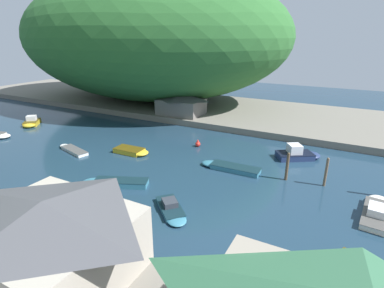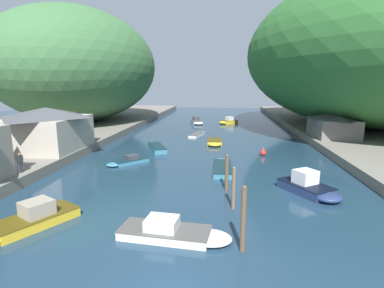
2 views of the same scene
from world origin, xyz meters
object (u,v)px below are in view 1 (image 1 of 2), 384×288
boat_yellow_tender (133,151)px  boat_far_right_bank (72,149)px  boathouse_shed (49,239)px  boat_cabin_cruiser (228,167)px  boat_small_dinghy (172,210)px  boat_red_skiff (113,182)px  boat_moored_right (377,211)px  boat_white_cruiser (381,285)px  boat_open_rowboat (299,154)px  boat_navy_launch (31,123)px  right_bank_cottage (181,103)px  person_by_boathouse (222,283)px  channel_buoy_near (198,144)px

boat_yellow_tender → boat_far_right_bank: (-2.88, 7.31, -0.09)m
boat_yellow_tender → boathouse_shed: bearing=24.8°
boat_cabin_cruiser → boat_small_dinghy: 10.04m
boat_red_skiff → boat_moored_right: size_ratio=1.01×
boathouse_shed → boat_white_cruiser: size_ratio=1.48×
boat_open_rowboat → boat_navy_launch: (-5.86, 40.23, -0.06)m
boat_cabin_cruiser → boat_moored_right: (-2.46, -13.80, 0.07)m
boat_white_cruiser → boathouse_shed: bearing=-32.7°
boat_red_skiff → boat_open_rowboat: boat_open_rowboat is taller
boathouse_shed → boat_far_right_bank: 23.07m
boathouse_shed → boat_small_dinghy: size_ratio=2.02×
right_bank_cottage → boat_yellow_tender: size_ratio=1.75×
boat_open_rowboat → boat_small_dinghy: (-16.74, 7.17, -0.26)m
right_bank_cottage → boat_open_rowboat: right_bank_cottage is taller
boat_moored_right → boat_small_dinghy: size_ratio=1.42×
boat_open_rowboat → boat_moored_right: size_ratio=0.85×
boat_moored_right → boat_cabin_cruiser: bearing=175.9°
right_bank_cottage → boat_yellow_tender: 16.79m
boat_open_rowboat → boat_far_right_bank: bearing=-100.1°
boat_red_skiff → boat_far_right_bank: 11.81m
boat_navy_launch → person_by_boathouse: bearing=116.5°
boat_moored_right → person_by_boathouse: 16.29m
boat_navy_launch → boat_small_dinghy: 34.80m
boathouse_shed → boat_red_skiff: boathouse_shed is taller
boat_cabin_cruiser → person_by_boathouse: bearing=-161.0°
boat_far_right_bank → person_by_boathouse: size_ratio=3.40×
boat_navy_launch → boat_open_rowboat: bearing=148.5°
boathouse_shed → boat_small_dinghy: boathouse_shed is taller
boathouse_shed → boat_cabin_cruiser: 20.10m
boat_small_dinghy → boat_yellow_tender: bearing=-86.1°
boat_small_dinghy → boat_cabin_cruiser: bearing=-143.0°
boat_cabin_cruiser → boat_open_rowboat: bearing=-43.6°
boat_cabin_cruiser → boat_red_skiff: bearing=134.3°
boat_navy_launch → boat_far_right_bank: size_ratio=0.76×
boat_yellow_tender → boat_far_right_bank: 7.85m
right_bank_cottage → person_by_boathouse: size_ratio=4.64×
boat_cabin_cruiser → person_by_boathouse: size_ratio=3.89×
boat_cabin_cruiser → boat_navy_launch: (0.89, 34.05, 0.19)m
boat_small_dinghy → channel_buoy_near: size_ratio=4.45×
boat_navy_launch → boat_white_cruiser: size_ratio=0.71×
boat_red_skiff → boat_moored_right: bearing=-98.1°
boat_moored_right → boat_white_cruiser: boat_white_cruiser is taller
right_bank_cottage → boat_cabin_cruiser: bearing=-136.3°
channel_buoy_near → boathouse_shed: bearing=-172.1°
boat_red_skiff → person_by_boathouse: size_ratio=3.81×
boat_far_right_bank → person_by_boathouse: bearing=-101.9°
boat_cabin_cruiser → boat_moored_right: bearing=-101.3°
boat_red_skiff → boat_white_cruiser: 22.19m
boat_moored_right → boat_red_skiff: bearing=-158.6°
boathouse_shed → boat_small_dinghy: 10.31m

